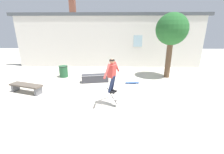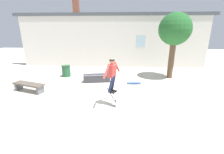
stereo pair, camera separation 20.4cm
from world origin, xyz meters
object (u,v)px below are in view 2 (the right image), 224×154
(tree_right, at_px, (175,30))
(skate_ledge, at_px, (97,78))
(skateboard_resting, at_px, (134,83))
(trash_bin, at_px, (66,71))
(skateboard_flipping, at_px, (112,96))
(skater, at_px, (112,73))
(park_bench, at_px, (29,85))

(tree_right, distance_m, skate_ledge, 5.53)
(skateboard_resting, bearing_deg, trash_bin, 161.23)
(skateboard_flipping, relative_size, skateboard_resting, 0.90)
(trash_bin, height_order, skateboard_resting, trash_bin)
(skate_ledge, bearing_deg, skater, -79.40)
(tree_right, relative_size, skateboard_flipping, 5.65)
(park_bench, bearing_deg, trash_bin, 86.99)
(skateboard_flipping, bearing_deg, trash_bin, 161.41)
(skate_ledge, xyz_separation_m, skater, (1.10, -2.87, 1.18))
(tree_right, height_order, trash_bin, tree_right)
(park_bench, xyz_separation_m, skateboard_resting, (5.46, 1.43, -0.26))
(skater, bearing_deg, tree_right, 75.30)
(tree_right, xyz_separation_m, skateboard_resting, (-2.43, -1.38, -2.94))
(tree_right, relative_size, skate_ledge, 2.47)
(skater, bearing_deg, trash_bin, 158.03)
(tree_right, distance_m, skater, 5.57)
(skate_ledge, bearing_deg, tree_right, 3.03)
(skater, height_order, skateboard_flipping, skater)
(skate_ledge, distance_m, skateboard_resting, 2.25)
(skateboard_resting, bearing_deg, skater, -116.43)
(tree_right, xyz_separation_m, trash_bin, (-6.90, -0.13, -2.61))
(park_bench, bearing_deg, skater, 2.16)
(skate_ledge, relative_size, trash_bin, 2.18)
(trash_bin, height_order, skateboard_flipping, skateboard_flipping)
(tree_right, bearing_deg, skateboard_resting, -150.41)
(skater, bearing_deg, skateboard_flipping, -65.08)
(trash_bin, distance_m, skateboard_resting, 4.65)
(tree_right, bearing_deg, trash_bin, -178.95)
(skater, xyz_separation_m, skateboard_resting, (1.12, 2.60, -1.35))
(park_bench, relative_size, skateboard_flipping, 2.50)
(tree_right, distance_m, park_bench, 8.80)
(park_bench, height_order, skater, skater)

